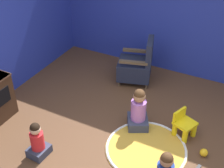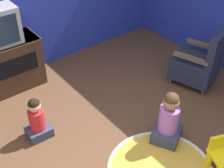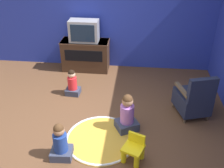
{
  "view_description": "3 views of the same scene",
  "coord_description": "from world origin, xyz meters",
  "views": [
    {
      "loc": [
        -2.79,
        -1.28,
        3.32
      ],
      "look_at": [
        0.56,
        0.44,
        0.78
      ],
      "focal_mm": 50.0,
      "sensor_mm": 36.0,
      "label": 1
    },
    {
      "loc": [
        -1.45,
        -1.63,
        2.81
      ],
      "look_at": [
        0.25,
        0.54,
        0.77
      ],
      "focal_mm": 50.0,
      "sensor_mm": 36.0,
      "label": 2
    },
    {
      "loc": [
        0.84,
        -3.49,
        3.01
      ],
      "look_at": [
        0.43,
        0.32,
        0.74
      ],
      "focal_mm": 42.0,
      "sensor_mm": 36.0,
      "label": 3
    }
  ],
  "objects": [
    {
      "name": "tv_cabinet",
      "position": [
        -0.42,
        2.23,
        0.39
      ],
      "size": [
        1.13,
        0.49,
        0.75
      ],
      "color": "#382316",
      "rests_on": "ground_plane"
    },
    {
      "name": "yellow_kid_chair",
      "position": [
        0.85,
        -0.62,
        0.18
      ],
      "size": [
        0.38,
        0.37,
        0.41
      ],
      "rotation": [
        0.0,
        0.0,
        -0.39
      ],
      "color": "yellow",
      "rests_on": "ground_plane"
    },
    {
      "name": "child_watching_right",
      "position": [
        -0.48,
        1.07,
        0.25
      ],
      "size": [
        0.3,
        0.27,
        0.57
      ],
      "rotation": [
        0.0,
        0.0,
        -0.05
      ],
      "color": "#33384C",
      "rests_on": "ground_plane"
    },
    {
      "name": "television",
      "position": [
        -0.42,
        2.19,
        1.0
      ],
      "size": [
        0.67,
        0.35,
        0.5
      ],
      "color": "#939399",
      "rests_on": "tv_cabinet"
    },
    {
      "name": "play_mat",
      "position": [
        0.31,
        -0.25,
        0.01
      ],
      "size": [
        1.19,
        1.19,
        0.04
      ],
      "color": "gold",
      "rests_on": "ground_plane"
    },
    {
      "name": "ground_plane",
      "position": [
        0.0,
        0.0,
        0.0
      ],
      "size": [
        30.0,
        30.0,
        0.0
      ],
      "primitive_type": "plane",
      "color": "brown"
    },
    {
      "name": "child_watching_left",
      "position": [
        -0.23,
        -0.69,
        0.27
      ],
      "size": [
        0.34,
        0.3,
        0.63
      ],
      "rotation": [
        0.0,
        0.0,
        0.06
      ],
      "color": "#33384C",
      "rests_on": "ground_plane"
    },
    {
      "name": "child_watching_center",
      "position": [
        0.71,
        0.07,
        0.3
      ],
      "size": [
        0.46,
        0.44,
        0.7
      ],
      "rotation": [
        0.0,
        0.0,
        0.49
      ],
      "color": "#33384C",
      "rests_on": "ground_plane"
    },
    {
      "name": "wall_back",
      "position": [
        -0.15,
        2.55,
        1.35
      ],
      "size": [
        5.7,
        0.12,
        2.7
      ],
      "color": "#23339E",
      "rests_on": "ground_plane"
    },
    {
      "name": "black_armchair",
      "position": [
        1.89,
        0.61,
        0.34
      ],
      "size": [
        0.68,
        0.74,
        0.89
      ],
      "rotation": [
        0.0,
        0.0,
        3.44
      ],
      "color": "brown",
      "rests_on": "ground_plane"
    }
  ]
}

